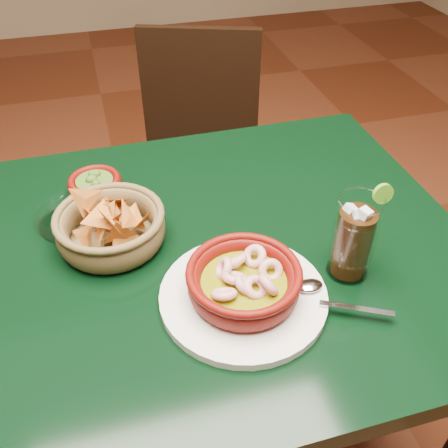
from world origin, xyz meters
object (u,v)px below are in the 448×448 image
object	(u,v)px
dining_table	(151,293)
dining_chair	(198,160)
shrimp_plate	(244,285)
chip_basket	(111,227)
cola_drink	(354,238)

from	to	relation	value
dining_table	dining_chair	bearing A→B (deg)	70.17
dining_table	shrimp_plate	xyz separation A→B (m)	(0.14, -0.15, 0.13)
dining_table	chip_basket	size ratio (longest dim) A/B	5.18
shrimp_plate	chip_basket	world-z (taller)	chip_basket
dining_chair	cola_drink	world-z (taller)	cola_drink
cola_drink	chip_basket	bearing A→B (deg)	154.07
dining_chair	dining_table	bearing A→B (deg)	-109.83
chip_basket	shrimp_plate	bearing A→B (deg)	-46.32
dining_table	chip_basket	world-z (taller)	chip_basket
cola_drink	dining_chair	bearing A→B (deg)	95.36
dining_table	cola_drink	size ratio (longest dim) A/B	6.76
shrimp_plate	chip_basket	size ratio (longest dim) A/B	1.52
chip_basket	cola_drink	size ratio (longest dim) A/B	1.31
chip_basket	cola_drink	world-z (taller)	cola_drink
dining_table	chip_basket	distance (m)	0.16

